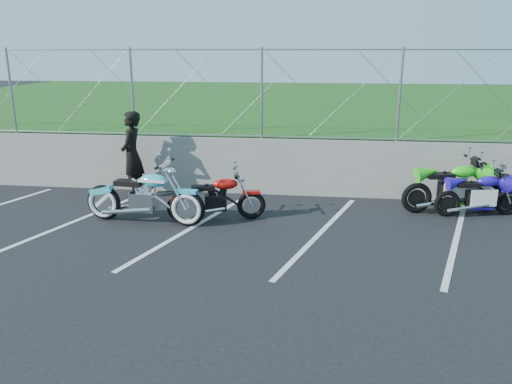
# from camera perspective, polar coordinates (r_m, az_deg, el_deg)

# --- Properties ---
(ground) EXTENTS (90.00, 90.00, 0.00)m
(ground) POSITION_cam_1_polar(r_m,az_deg,el_deg) (8.67, -8.76, -6.20)
(ground) COLOR black
(ground) RESTS_ON ground
(retaining_wall) EXTENTS (30.00, 0.22, 1.30)m
(retaining_wall) POSITION_cam_1_polar(r_m,az_deg,el_deg) (11.73, -4.24, 3.12)
(retaining_wall) COLOR slate
(retaining_wall) RESTS_ON ground
(grass_field) EXTENTS (30.00, 20.00, 1.30)m
(grass_field) POSITION_cam_1_polar(r_m,az_deg,el_deg) (21.49, 1.12, 8.98)
(grass_field) COLOR #164612
(grass_field) RESTS_ON ground
(chain_link_fence) EXTENTS (28.00, 0.03, 2.00)m
(chain_link_fence) POSITION_cam_1_polar(r_m,az_deg,el_deg) (11.48, -4.40, 11.18)
(chain_link_fence) COLOR gray
(chain_link_fence) RESTS_ON retaining_wall
(parking_lines) EXTENTS (18.29, 4.31, 0.01)m
(parking_lines) POSITION_cam_1_polar(r_m,az_deg,el_deg) (9.35, 0.03, -4.31)
(parking_lines) COLOR silver
(parking_lines) RESTS_ON ground
(cruiser_turquoise) EXTENTS (2.45, 0.77, 1.22)m
(cruiser_turquoise) POSITION_cam_1_polar(r_m,az_deg,el_deg) (9.81, -12.47, -0.75)
(cruiser_turquoise) COLOR black
(cruiser_turquoise) RESTS_ON ground
(naked_orange) EXTENTS (1.91, 0.69, 0.97)m
(naked_orange) POSITION_cam_1_polar(r_m,az_deg,el_deg) (9.78, -4.38, -0.92)
(naked_orange) COLOR black
(naked_orange) RESTS_ON ground
(sportbike_green) EXTENTS (2.13, 0.76, 1.12)m
(sportbike_green) POSITION_cam_1_polar(r_m,az_deg,el_deg) (11.03, 21.71, 0.29)
(sportbike_green) COLOR black
(sportbike_green) RESTS_ON ground
(sportbike_blue) EXTENTS (1.80, 0.64, 0.94)m
(sportbike_blue) POSITION_cam_1_polar(r_m,az_deg,el_deg) (10.99, 24.19, -0.46)
(sportbike_blue) COLOR black
(sportbike_blue) RESTS_ON ground
(person_standing) EXTENTS (0.51, 0.74, 1.95)m
(person_standing) POSITION_cam_1_polar(r_m,az_deg,el_deg) (11.56, -13.99, 4.15)
(person_standing) COLOR black
(person_standing) RESTS_ON ground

